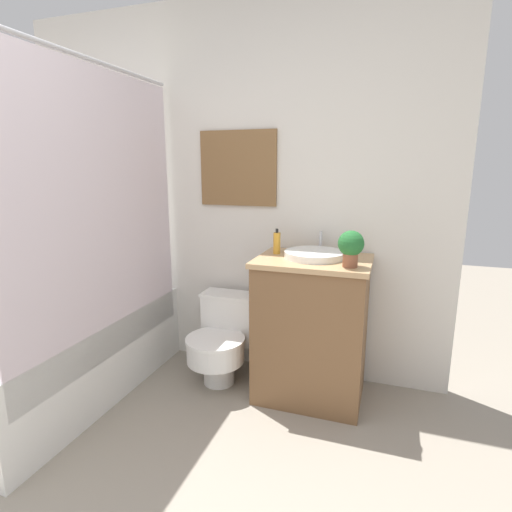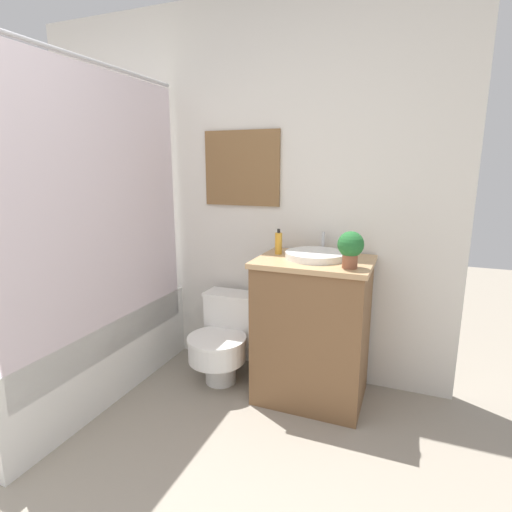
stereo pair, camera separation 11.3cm
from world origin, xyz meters
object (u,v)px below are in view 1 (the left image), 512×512
at_px(toilet, 222,338).
at_px(sink, 314,254).
at_px(potted_plant, 351,246).
at_px(soap_bottle, 277,243).

xyz_separation_m(toilet, sink, (0.61, 0.02, 0.62)).
distance_m(toilet, potted_plant, 1.11).
relative_size(toilet, soap_bottle, 3.61).
height_order(toilet, potted_plant, potted_plant).
height_order(toilet, soap_bottle, soap_bottle).
relative_size(sink, potted_plant, 1.96).
bearing_deg(soap_bottle, potted_plant, -23.15).
xyz_separation_m(toilet, potted_plant, (0.83, -0.14, 0.72)).
xyz_separation_m(sink, soap_bottle, (-0.25, 0.04, 0.05)).
height_order(sink, soap_bottle, soap_bottle).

